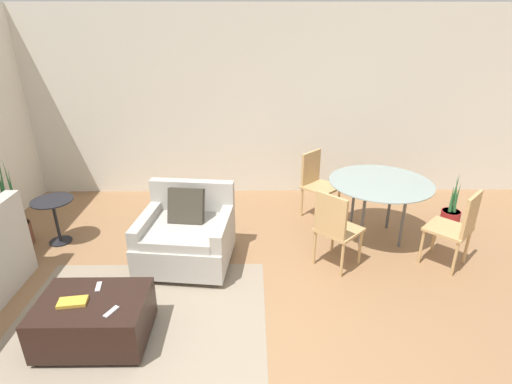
% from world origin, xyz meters
% --- Properties ---
extents(ground_plane, '(20.00, 20.00, 0.00)m').
position_xyz_m(ground_plane, '(0.00, 0.00, 0.00)').
color(ground_plane, '#936B47').
extents(wall_back, '(12.00, 0.06, 2.75)m').
position_xyz_m(wall_back, '(0.00, 3.71, 1.38)').
color(wall_back, silver).
rests_on(wall_back, ground_plane).
extents(area_rug, '(2.29, 1.70, 0.01)m').
position_xyz_m(area_rug, '(-0.84, 0.73, 0.00)').
color(area_rug, gray).
rests_on(area_rug, ground_plane).
extents(armchair, '(1.06, 1.01, 0.86)m').
position_xyz_m(armchair, '(-0.53, 1.66, 0.34)').
color(armchair, '#B2ADA3').
rests_on(armchair, ground_plane).
extents(ottoman, '(0.89, 0.64, 0.42)m').
position_xyz_m(ottoman, '(-1.13, 0.45, 0.23)').
color(ottoman, black).
rests_on(ottoman, ground_plane).
extents(book_stack, '(0.24, 0.15, 0.03)m').
position_xyz_m(book_stack, '(-1.26, 0.41, 0.43)').
color(book_stack, gold).
rests_on(book_stack, ottoman).
extents(tv_remote_primary, '(0.10, 0.14, 0.01)m').
position_xyz_m(tv_remote_primary, '(-0.92, 0.30, 0.42)').
color(tv_remote_primary, '#B7B7BC').
rests_on(tv_remote_primary, ottoman).
extents(tv_remote_secondary, '(0.07, 0.14, 0.01)m').
position_xyz_m(tv_remote_secondary, '(-1.13, 0.62, 0.42)').
color(tv_remote_secondary, '#B7B7BC').
rests_on(tv_remote_secondary, ottoman).
extents(potted_plant, '(0.35, 0.35, 1.20)m').
position_xyz_m(potted_plant, '(-2.66, 2.05, 0.26)').
color(potted_plant, brown).
rests_on(potted_plant, ground_plane).
extents(side_table, '(0.48, 0.48, 0.57)m').
position_xyz_m(side_table, '(-2.18, 2.10, 0.40)').
color(side_table, black).
rests_on(side_table, ground_plane).
extents(dining_table, '(1.22, 1.22, 0.75)m').
position_xyz_m(dining_table, '(1.74, 2.18, 0.68)').
color(dining_table, '#8C9E99').
rests_on(dining_table, ground_plane).
extents(dining_chair_near_left, '(0.59, 0.59, 0.90)m').
position_xyz_m(dining_chair_near_left, '(1.08, 1.52, 0.52)').
color(dining_chair_near_left, tan).
rests_on(dining_chair_near_left, ground_plane).
extents(dining_chair_near_right, '(0.59, 0.59, 0.90)m').
position_xyz_m(dining_chair_near_right, '(2.40, 1.52, 0.52)').
color(dining_chair_near_right, tan).
rests_on(dining_chair_near_right, ground_plane).
extents(dining_chair_far_left, '(0.59, 0.59, 0.90)m').
position_xyz_m(dining_chair_far_left, '(1.08, 2.84, 0.52)').
color(dining_chair_far_left, tan).
rests_on(dining_chair_far_left, ground_plane).
extents(potted_plant_small, '(0.24, 0.24, 0.75)m').
position_xyz_m(potted_plant_small, '(2.82, 2.46, 0.18)').
color(potted_plant_small, maroon).
rests_on(potted_plant_small, ground_plane).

